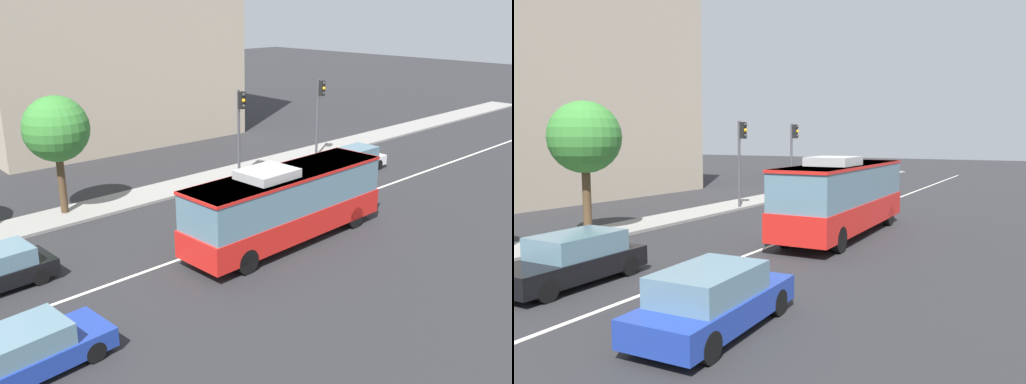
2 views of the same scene
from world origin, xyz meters
TOP-DOWN VIEW (x-y plane):
  - ground_plane at (0.00, 0.00)m, footprint 160.00×160.00m
  - sidewalk_kerb at (0.00, 7.67)m, footprint 80.00×2.51m
  - lane_centre_line at (0.00, 0.00)m, footprint 76.00×0.16m
  - transit_bus at (-1.70, -1.62)m, footprint 10.04×2.68m
  - sedan_black at (-12.58, 2.51)m, footprint 4.54×1.89m
  - sedan_blue at (-13.69, -3.26)m, footprint 4.58×2.00m
  - sedan_white at (9.15, 3.05)m, footprint 4.51×1.84m
  - traffic_light_near_corner at (9.92, 6.58)m, footprint 0.34×0.62m
  - traffic_light_mid_block at (3.02, 6.54)m, footprint 0.32×0.62m
  - street_tree_kerbside_centre at (-7.16, 8.01)m, footprint 3.09×3.09m
  - office_block_background at (3.08, 24.07)m, footprint 19.11×16.43m

SIDE VIEW (x-z plane):
  - ground_plane at x=0.00m, z-range 0.00..0.00m
  - lane_centre_line at x=0.00m, z-range 0.00..0.01m
  - sidewalk_kerb at x=0.00m, z-range 0.00..0.14m
  - sedan_black at x=-12.58m, z-range -0.01..1.46m
  - sedan_blue at x=-13.69m, z-range -0.01..1.46m
  - sedan_white at x=9.15m, z-range -0.01..1.46m
  - transit_bus at x=-1.70m, z-range 0.08..3.54m
  - traffic_light_near_corner at x=9.92m, z-range 0.96..6.16m
  - traffic_light_mid_block at x=3.02m, z-range 0.96..6.16m
  - street_tree_kerbside_centre at x=-7.16m, z-range 1.32..7.13m
  - office_block_background at x=3.08m, z-range 0.00..20.40m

